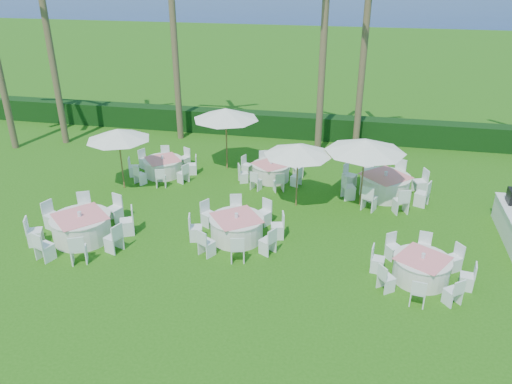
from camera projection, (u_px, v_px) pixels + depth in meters
The scene contains 17 objects.
ground at pixel (232, 254), 16.05m from camera, with size 120.00×120.00×0.00m, color #225B0F.
hedge at pixel (287, 125), 26.42m from camera, with size 34.00×1.00×1.20m, color black.
ocean at pixel (349, 2), 106.40m from camera, with size 260.00×260.00×0.00m, color #081C56.
banquet_table_a at pixel (82, 227), 16.76m from camera, with size 3.38×3.38×1.03m.
banquet_table_b at pixel (237, 228), 16.79m from camera, with size 3.18×3.18×0.97m.
banquet_table_c at pixel (421, 268), 14.65m from camera, with size 2.94×2.94×0.90m.
banquet_table_d at pixel (163, 166), 21.78m from camera, with size 2.91×2.91×0.90m.
banquet_table_e at pixel (271, 171), 21.32m from camera, with size 2.77×2.77×0.87m.
banquet_table_f at pixel (385, 185), 19.82m from camera, with size 3.40×3.40×1.04m.
umbrella_a at pixel (118, 134), 19.70m from camera, with size 2.55×2.55×2.55m.
umbrella_b at pixel (298, 149), 18.25m from camera, with size 2.56×2.56×2.52m.
umbrella_c at pixel (226, 114), 21.53m from camera, with size 2.90×2.90×2.79m.
umbrella_d at pixel (366, 146), 18.25m from camera, with size 3.00×3.00×2.65m.
palm_a at pixel (44, 14), 23.12m from camera, with size 4.32×4.32×11.56m.
palm_b at pixel (173, 28), 24.05m from camera, with size 4.33×4.31×10.17m.
palm_c at pixel (324, 38), 22.14m from camera, with size 4.32×4.32×9.93m.
palm_d at pixel (364, 54), 23.08m from camera, with size 4.20×4.39×8.31m.
Camera 1 is at (3.51, -13.22, 8.66)m, focal length 35.00 mm.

